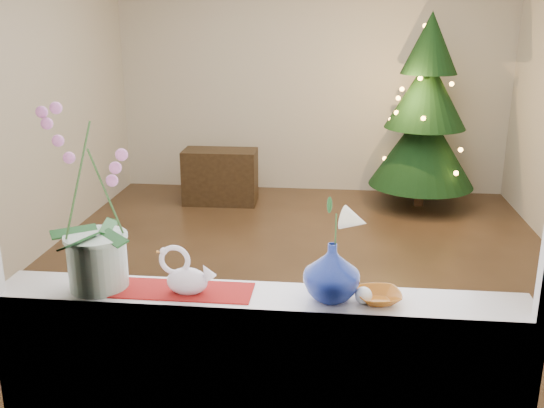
% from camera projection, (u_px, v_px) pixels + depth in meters
% --- Properties ---
extents(ground, '(5.00, 5.00, 0.00)m').
position_uv_depth(ground, '(296.00, 271.00, 4.99)').
color(ground, '#332315').
rests_on(ground, ground).
extents(wall_back, '(4.50, 0.10, 2.70)m').
position_uv_depth(wall_back, '(312.00, 76.00, 6.97)').
color(wall_back, beige).
rests_on(wall_back, ground).
extents(wall_front, '(4.50, 0.10, 2.70)m').
position_uv_depth(wall_front, '(254.00, 203.00, 2.22)').
color(wall_front, beige).
rests_on(wall_front, ground).
extents(wall_left, '(0.10, 5.00, 2.70)m').
position_uv_depth(wall_left, '(16.00, 102.00, 4.82)').
color(wall_left, beige).
rests_on(wall_left, ground).
extents(windowsill, '(2.20, 0.26, 0.04)m').
position_uv_depth(windowsill, '(259.00, 299.00, 2.48)').
color(windowsill, white).
rests_on(windowsill, window_apron).
extents(window_frame, '(2.22, 0.06, 1.60)m').
position_uv_depth(window_frame, '(254.00, 107.00, 2.14)').
color(window_frame, white).
rests_on(window_frame, windowsill).
extents(runner, '(0.70, 0.20, 0.01)m').
position_uv_depth(runner, '(168.00, 290.00, 2.51)').
color(runner, maroon).
rests_on(runner, windowsill).
extents(orchid_pot, '(0.29, 0.29, 0.77)m').
position_uv_depth(orchid_pot, '(92.00, 200.00, 2.42)').
color(orchid_pot, white).
rests_on(orchid_pot, windowsill).
extents(swan, '(0.24, 0.13, 0.20)m').
position_uv_depth(swan, '(187.00, 271.00, 2.45)').
color(swan, silver).
rests_on(swan, windowsill).
extents(blue_vase, '(0.34, 0.34, 0.27)m').
position_uv_depth(blue_vase, '(332.00, 267.00, 2.40)').
color(blue_vase, navy).
rests_on(blue_vase, windowsill).
extents(lily, '(0.15, 0.09, 0.20)m').
position_uv_depth(lily, '(334.00, 210.00, 2.32)').
color(lily, white).
rests_on(lily, blue_vase).
extents(paperweight, '(0.07, 0.07, 0.07)m').
position_uv_depth(paperweight, '(364.00, 295.00, 2.39)').
color(paperweight, white).
rests_on(paperweight, windowsill).
extents(amber_dish, '(0.18, 0.18, 0.04)m').
position_uv_depth(amber_dish, '(378.00, 297.00, 2.40)').
color(amber_dish, '#A45815').
rests_on(amber_dish, windowsill).
extents(xmas_tree, '(1.18, 1.18, 2.06)m').
position_uv_depth(xmas_tree, '(425.00, 112.00, 6.42)').
color(xmas_tree, '#113318').
rests_on(xmas_tree, ground).
extents(side_table, '(0.81, 0.41, 0.60)m').
position_uv_depth(side_table, '(220.00, 177.00, 6.73)').
color(side_table, black).
rests_on(side_table, ground).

